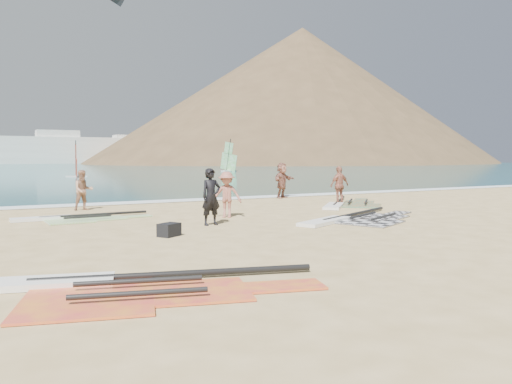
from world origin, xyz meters
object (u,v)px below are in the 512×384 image
rig_grey (355,219)px  beachgoer_back (339,185)px  beachgoer_left (83,190)px  rig_green (72,219)px  gear_bag_near (169,230)px  person_wetsuit (211,197)px  beachgoer_mid (227,195)px  rig_orange (347,204)px  beachgoer_right (282,180)px  rig_red (109,288)px

rig_grey → beachgoer_back: (3.15, 5.00, 0.86)m
beachgoer_left → rig_grey: bearing=-51.4°
rig_grey → beachgoer_left: bearing=108.7°
rig_grey → rig_green: 10.16m
gear_bag_near → person_wetsuit: 2.63m
rig_grey → rig_green: size_ratio=1.29×
person_wetsuit → beachgoer_mid: bearing=44.7°
beachgoer_left → beachgoer_back: bearing=-21.5°
rig_grey → beachgoer_back: beachgoer_back is taller
gear_bag_near → beachgoer_left: bearing=96.7°
rig_grey → rig_orange: rig_grey is taller
rig_grey → beachgoer_mid: 4.79m
gear_bag_near → beachgoer_right: 13.68m
rig_orange → gear_bag_near: (-10.25, -4.78, 0.14)m
person_wetsuit → beachgoer_mid: 2.15m
beachgoer_right → person_wetsuit: bearing=-161.5°
beachgoer_left → beachgoer_back: (11.10, -3.15, 0.06)m
person_wetsuit → beachgoer_left: bearing=106.9°
beachgoer_back → beachgoer_right: size_ratio=0.94×
rig_grey → beachgoer_right: bearing=48.6°
person_wetsuit → rig_green: bearing=130.4°
rig_red → beachgoer_left: size_ratio=3.71×
rig_grey → beachgoer_right: 9.87m
rig_green → beachgoer_mid: beachgoer_mid is taller
rig_red → person_wetsuit: bearing=69.8°
person_wetsuit → beachgoer_left: 7.42m
rig_green → beachgoer_left: bearing=70.7°
rig_orange → beachgoer_right: bearing=50.5°
rig_orange → beachgoer_mid: beachgoer_mid is taller
rig_green → beachgoer_back: (12.03, 0.04, 0.86)m
beachgoer_back → beachgoer_right: bearing=-87.3°
rig_grey → rig_orange: size_ratio=1.20×
rig_green → person_wetsuit: size_ratio=2.58×
rig_orange → gear_bag_near: size_ratio=8.88×
beachgoer_left → beachgoer_mid: beachgoer_mid is taller
beachgoer_mid → beachgoer_back: 7.08m
rig_orange → rig_red: (-13.00, -9.86, 0.00)m
beachgoer_left → beachgoer_right: 10.71m
beachgoer_right → rig_orange: bearing=-110.9°
rig_orange → beachgoer_back: beachgoer_back is taller
beachgoer_mid → beachgoer_right: (6.32, 6.44, 0.11)m
gear_bag_near → person_wetsuit: bearing=38.4°
rig_red → gear_bag_near: 5.77m
rig_orange → beachgoer_left: size_ratio=3.09×
rig_green → rig_orange: (12.17, -0.41, 0.00)m
rig_red → gear_bag_near: bearing=76.8°
rig_green → person_wetsuit: 5.39m
rig_red → beachgoer_left: bearing=97.8°
gear_bag_near → beachgoer_back: beachgoer_back is taller
rig_orange → rig_red: size_ratio=0.84×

